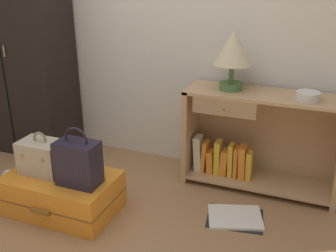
% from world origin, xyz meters
% --- Properties ---
extents(back_wall, '(6.40, 0.10, 2.60)m').
position_xyz_m(back_wall, '(0.00, 1.50, 1.30)').
color(back_wall, silver).
rests_on(back_wall, ground_plane).
extents(wardrobe, '(0.86, 0.47, 1.90)m').
position_xyz_m(wardrobe, '(-1.18, 1.20, 0.95)').
color(wardrobe, black).
rests_on(wardrobe, ground_plane).
extents(bookshelf, '(1.14, 0.38, 0.75)m').
position_xyz_m(bookshelf, '(0.88, 1.26, 0.36)').
color(bookshelf, tan).
rests_on(bookshelf, ground_plane).
extents(table_lamp, '(0.29, 0.29, 0.43)m').
position_xyz_m(table_lamp, '(0.68, 1.25, 1.04)').
color(table_lamp, '#4C7542').
rests_on(table_lamp, bookshelf).
extents(bowl, '(0.16, 0.16, 0.06)m').
position_xyz_m(bowl, '(1.22, 1.20, 0.78)').
color(bowl, silver).
rests_on(bowl, bookshelf).
extents(suitcase_large, '(0.76, 0.49, 0.27)m').
position_xyz_m(suitcase_large, '(-0.27, 0.42, 0.14)').
color(suitcase_large, orange).
rests_on(suitcase_large, ground_plane).
extents(train_case, '(0.30, 0.21, 0.30)m').
position_xyz_m(train_case, '(-0.41, 0.42, 0.39)').
color(train_case, '#B7A88E').
rests_on(train_case, suitcase_large).
extents(handbag, '(0.27, 0.17, 0.40)m').
position_xyz_m(handbag, '(-0.09, 0.38, 0.42)').
color(handbag, '#231E2D').
rests_on(handbag, suitcase_large).
extents(bottle, '(0.08, 0.08, 0.17)m').
position_xyz_m(bottle, '(-0.80, 0.47, 0.08)').
color(bottle, white).
rests_on(bottle, ground_plane).
extents(open_book_on_floor, '(0.42, 0.37, 0.02)m').
position_xyz_m(open_book_on_floor, '(0.87, 0.75, 0.01)').
color(open_book_on_floor, white).
rests_on(open_book_on_floor, ground_plane).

